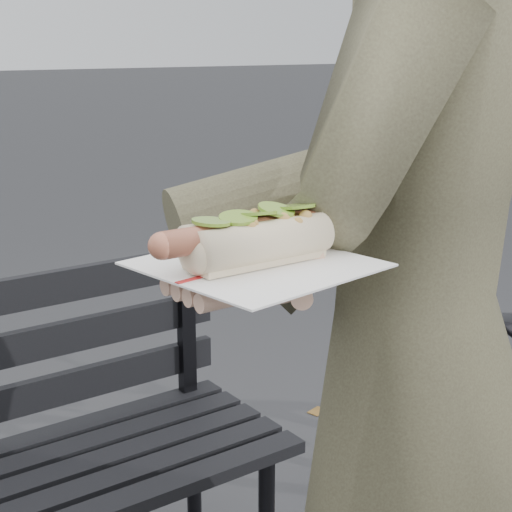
% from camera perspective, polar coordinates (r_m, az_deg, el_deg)
% --- Properties ---
extents(person, '(0.81, 0.69, 1.89)m').
position_cam_1_polar(person, '(1.15, 11.55, -7.91)').
color(person, '#433E2D').
rests_on(person, ground).
extents(held_hotdog, '(0.61, 0.32, 0.20)m').
position_cam_1_polar(held_hotdog, '(0.90, 6.64, 4.82)').
color(held_hotdog, '#433E2D').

